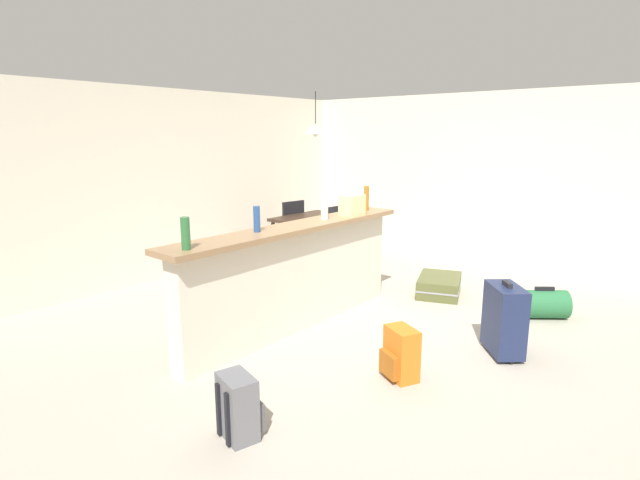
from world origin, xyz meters
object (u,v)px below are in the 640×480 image
object	(u,v)px
dining_chair_near_partition	(339,237)
suitcase_upright_navy	(504,319)
backpack_grey	(239,407)
bottle_green	(186,233)
grocery_bag	(352,205)
dining_chair_far_side	(289,227)
backpack_orange	(401,354)
bottle_blue	(257,219)
bottle_white	(324,205)
suitcase_flat_olive	(439,285)
duffel_bag_green	(543,304)
dining_table	(313,223)
pendant_lamp	(316,129)
bottle_amber	(366,198)

from	to	relation	value
dining_chair_near_partition	suitcase_upright_navy	bearing A→B (deg)	-113.14
backpack_grey	bottle_green	bearing A→B (deg)	71.92
grocery_bag	suitcase_upright_navy	bearing A→B (deg)	-94.13
dining_chair_far_side	backpack_orange	world-z (taller)	dining_chair_far_side
bottle_blue	backpack_grey	distance (m)	1.78
bottle_white	grocery_bag	bearing A→B (deg)	-8.11
bottle_green	grocery_bag	distance (m)	2.13
suitcase_flat_olive	duffel_bag_green	size ratio (longest dim) A/B	1.59
bottle_green	duffel_bag_green	size ratio (longest dim) A/B	0.45
dining_table	backpack_grey	xyz separation A→B (m)	(-3.50, -2.37, -0.44)
dining_chair_near_partition	pendant_lamp	distance (m)	1.57
bottle_green	backpack_orange	size ratio (longest dim) A/B	0.60
bottle_green	dining_chair_near_partition	bearing A→B (deg)	17.08
suitcase_flat_olive	duffel_bag_green	bearing A→B (deg)	-90.77
bottle_amber	grocery_bag	distance (m)	0.38
suitcase_flat_olive	backpack_grey	xyz separation A→B (m)	(-3.49, -0.34, 0.09)
bottle_amber	pendant_lamp	world-z (taller)	pendant_lamp
bottle_green	duffel_bag_green	world-z (taller)	bottle_green
bottle_green	bottle_amber	bearing A→B (deg)	1.60
bottle_green	pendant_lamp	bearing A→B (deg)	24.57
bottle_amber	suitcase_flat_olive	world-z (taller)	bottle_amber
bottle_green	bottle_white	xyz separation A→B (m)	(1.73, 0.06, 0.02)
bottle_green	suitcase_flat_olive	xyz separation A→B (m)	(3.19, -0.55, -1.07)
bottle_green	backpack_orange	world-z (taller)	bottle_green
bottle_blue	suitcase_flat_olive	size ratio (longest dim) A/B	0.26
pendant_lamp	backpack_orange	world-z (taller)	pendant_lamp
suitcase_upright_navy	backpack_grey	bearing A→B (deg)	159.39
bottle_green	suitcase_flat_olive	size ratio (longest dim) A/B	0.28
bottle_white	dining_chair_near_partition	distance (m)	1.84
bottle_green	dining_chair_far_side	xyz separation A→B (m)	(3.23, 1.98, -0.66)
dining_chair_far_side	duffel_bag_green	size ratio (longest dim) A/B	1.65
bottle_green	bottle_blue	world-z (taller)	bottle_green
grocery_bag	duffel_bag_green	distance (m)	2.28
grocery_bag	dining_chair_far_side	distance (m)	2.36
grocery_bag	suitcase_flat_olive	distance (m)	1.60
dining_chair_near_partition	pendant_lamp	size ratio (longest dim) A/B	1.49
pendant_lamp	backpack_grey	distance (m)	4.66
bottle_green	grocery_bag	size ratio (longest dim) A/B	0.97
bottle_amber	suitcase_flat_olive	xyz separation A→B (m)	(0.69, -0.62, -1.08)
bottle_blue	backpack_orange	bearing A→B (deg)	-80.91
bottle_amber	bottle_blue	bearing A→B (deg)	178.94
pendant_lamp	dining_chair_far_side	bearing A→B (deg)	97.00
bottle_amber	dining_chair_near_partition	size ratio (longest dim) A/B	0.30
dining_chair_far_side	bottle_green	bearing A→B (deg)	-148.46
dining_chair_far_side	suitcase_upright_navy	distance (m)	3.94
bottle_white	pendant_lamp	bearing A→B (deg)	42.84
grocery_bag	duffel_bag_green	bearing A→B (deg)	-59.28
suitcase_flat_olive	duffel_bag_green	xyz separation A→B (m)	(-0.02, -1.21, 0.04)
bottle_amber	grocery_bag	xyz separation A→B (m)	(-0.37, -0.07, -0.03)
suitcase_flat_olive	duffel_bag_green	world-z (taller)	duffel_bag_green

